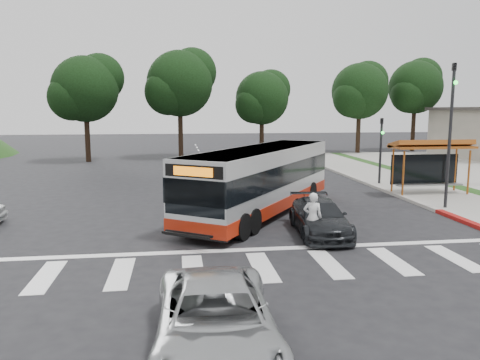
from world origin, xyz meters
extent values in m
plane|color=black|center=(0.00, 0.00, 0.00)|extent=(140.00, 140.00, 0.00)
cube|color=gray|center=(11.00, 8.00, 0.06)|extent=(4.00, 40.00, 0.12)
cube|color=#9E9991|center=(9.00, 8.00, 0.07)|extent=(0.30, 40.00, 0.15)
cube|color=silver|center=(0.00, -5.00, 0.01)|extent=(18.00, 2.60, 0.01)
cylinder|color=#9E4F1A|center=(9.00, 4.40, 1.27)|extent=(0.10, 0.10, 2.30)
cylinder|color=#9E4F1A|center=(12.60, 4.40, 1.27)|extent=(0.10, 0.10, 2.30)
cylinder|color=#9E4F1A|center=(9.00, 5.60, 1.27)|extent=(0.10, 0.10, 2.30)
cylinder|color=#9E4F1A|center=(12.60, 5.60, 1.27)|extent=(0.10, 0.10, 2.30)
cube|color=#9E4F1A|center=(10.80, 5.00, 2.57)|extent=(4.20, 1.60, 0.12)
cube|color=#9E4F1A|center=(10.80, 5.05, 2.72)|extent=(4.20, 1.32, 0.51)
cube|color=black|center=(10.80, 5.60, 1.32)|extent=(3.80, 0.06, 1.60)
cube|color=gray|center=(10.80, 5.00, 0.57)|extent=(3.60, 0.40, 0.08)
cylinder|color=black|center=(9.60, 1.50, 3.25)|extent=(0.14, 0.14, 6.50)
imported|color=black|center=(9.60, 1.50, 6.00)|extent=(0.16, 0.20, 1.00)
sphere|color=#19E533|center=(9.60, 1.32, 5.65)|extent=(0.18, 0.18, 0.18)
cylinder|color=black|center=(9.60, 8.50, 2.00)|extent=(0.14, 0.14, 4.00)
imported|color=black|center=(9.60, 8.50, 3.50)|extent=(0.16, 0.20, 1.00)
sphere|color=#19E533|center=(9.60, 8.32, 3.15)|extent=(0.18, 0.18, 0.18)
cylinder|color=black|center=(16.00, 28.00, 2.30)|extent=(0.44, 0.44, 4.40)
sphere|color=black|center=(16.00, 28.00, 6.30)|extent=(5.60, 5.60, 5.60)
sphere|color=black|center=(17.12, 28.84, 7.30)|extent=(4.20, 4.20, 4.20)
sphere|color=black|center=(15.02, 27.30, 5.60)|extent=(3.92, 3.92, 3.92)
cylinder|color=black|center=(23.00, 30.00, 2.42)|extent=(0.44, 0.44, 4.84)
sphere|color=black|center=(23.00, 30.00, 6.82)|extent=(5.60, 5.60, 5.60)
sphere|color=black|center=(24.12, 30.84, 7.92)|extent=(4.20, 4.20, 4.20)
sphere|color=black|center=(22.02, 29.30, 6.05)|extent=(3.92, 3.92, 3.92)
cylinder|color=black|center=(-2.00, 26.00, 2.42)|extent=(0.44, 0.44, 4.84)
sphere|color=black|center=(-2.00, 26.00, 6.82)|extent=(6.00, 6.00, 6.00)
sphere|color=black|center=(-0.80, 26.90, 7.92)|extent=(4.50, 4.50, 4.50)
sphere|color=black|center=(-3.05, 25.25, 6.05)|extent=(4.20, 4.20, 4.20)
cylinder|color=black|center=(6.00, 28.00, 1.98)|extent=(0.44, 0.44, 3.96)
sphere|color=black|center=(6.00, 28.00, 5.58)|extent=(5.20, 5.20, 5.20)
sphere|color=black|center=(7.04, 28.78, 6.48)|extent=(3.90, 3.90, 3.90)
sphere|color=black|center=(5.09, 27.35, 4.95)|extent=(3.64, 3.64, 3.64)
cylinder|color=black|center=(-10.00, 24.00, 2.20)|extent=(0.44, 0.44, 4.40)
sphere|color=black|center=(-10.00, 24.00, 6.20)|extent=(5.60, 5.60, 5.60)
sphere|color=black|center=(-8.88, 24.84, 7.20)|extent=(4.20, 4.20, 4.20)
sphere|color=black|center=(-10.98, 23.30, 5.50)|extent=(3.92, 3.92, 3.92)
imported|color=silver|center=(2.16, -2.71, 0.86)|extent=(0.72, 0.57, 1.73)
imported|color=black|center=(2.71, -1.74, 0.63)|extent=(2.08, 4.43, 1.25)
imported|color=#A2A5A7|center=(-1.74, -9.69, 0.67)|extent=(2.35, 4.88, 1.34)
camera|label=1|loc=(-2.39, -17.77, 4.52)|focal=35.00mm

